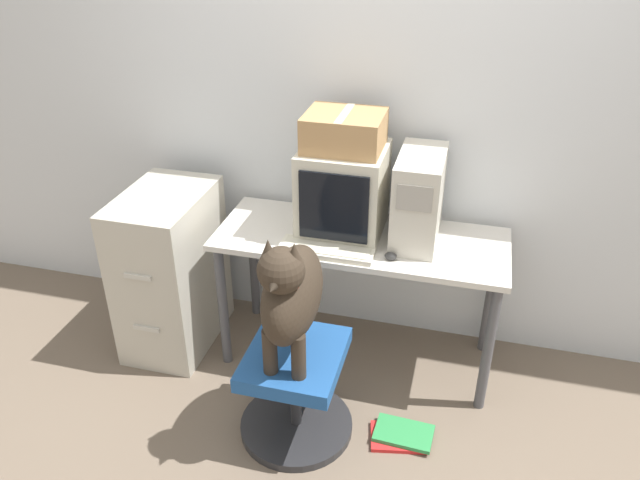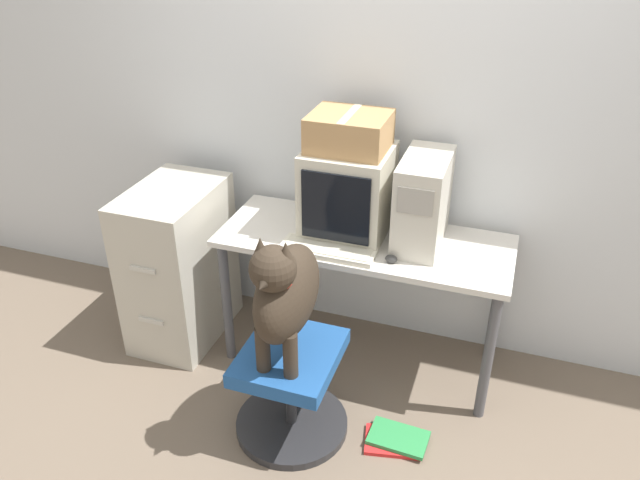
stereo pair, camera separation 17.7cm
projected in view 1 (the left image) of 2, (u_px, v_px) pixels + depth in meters
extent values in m
plane|color=#6B5B4C|center=(345.00, 388.00, 3.17)|extent=(12.00, 12.00, 0.00)
cube|color=silver|center=(379.00, 103.00, 3.04)|extent=(8.00, 0.05, 2.60)
cube|color=silver|center=(361.00, 239.00, 3.04)|extent=(1.42, 0.55, 0.03)
cylinder|color=#4C4C51|center=(223.00, 307.00, 3.18)|extent=(0.05, 0.05, 0.70)
cylinder|color=#4C4C51|center=(488.00, 349.00, 2.89)|extent=(0.05, 0.05, 0.70)
cylinder|color=#4C4C51|center=(254.00, 262.00, 3.56)|extent=(0.05, 0.05, 0.70)
cylinder|color=#4C4C51|center=(490.00, 295.00, 3.27)|extent=(0.05, 0.05, 0.70)
cube|color=beige|center=(343.00, 190.00, 3.00)|extent=(0.40, 0.38, 0.43)
cube|color=black|center=(334.00, 208.00, 2.83)|extent=(0.32, 0.01, 0.33)
cube|color=beige|center=(419.00, 198.00, 2.92)|extent=(0.21, 0.42, 0.43)
cube|color=#9E998E|center=(414.00, 198.00, 2.69)|extent=(0.16, 0.01, 0.12)
cube|color=beige|center=(327.00, 250.00, 2.90)|extent=(0.45, 0.16, 0.02)
cube|color=beige|center=(327.00, 247.00, 2.90)|extent=(0.41, 0.13, 0.00)
ellipsoid|color=#333333|center=(391.00, 256.00, 2.84)|extent=(0.06, 0.04, 0.04)
cylinder|color=#262628|center=(297.00, 425.00, 2.93)|extent=(0.52, 0.52, 0.04)
cylinder|color=#262628|center=(296.00, 394.00, 2.83)|extent=(0.05, 0.05, 0.35)
cube|color=#1E4C8C|center=(295.00, 359.00, 2.73)|extent=(0.41, 0.47, 0.07)
ellipsoid|color=#33281E|center=(293.00, 294.00, 2.55)|extent=(0.22, 0.49, 0.38)
cylinder|color=#33281E|center=(270.00, 351.00, 2.55)|extent=(0.06, 0.06, 0.21)
cylinder|color=#33281E|center=(299.00, 356.00, 2.53)|extent=(0.06, 0.06, 0.21)
sphere|color=#33281E|center=(281.00, 270.00, 2.34)|extent=(0.19, 0.19, 0.19)
cone|color=black|center=(274.00, 285.00, 2.28)|extent=(0.08, 0.09, 0.08)
cone|color=#33281E|center=(268.00, 249.00, 2.32)|extent=(0.06, 0.06, 0.08)
cone|color=#33281E|center=(294.00, 253.00, 2.30)|extent=(0.06, 0.06, 0.08)
torus|color=red|center=(284.00, 283.00, 2.39)|extent=(0.13, 0.13, 0.02)
cube|color=#B7B2A3|center=(171.00, 270.00, 3.32)|extent=(0.41, 0.62, 0.88)
cube|color=beige|center=(137.00, 277.00, 2.98)|extent=(0.14, 0.01, 0.02)
cube|color=beige|center=(146.00, 329.00, 3.13)|extent=(0.14, 0.01, 0.02)
cube|color=#A87F51|center=(344.00, 131.00, 2.85)|extent=(0.36, 0.30, 0.17)
cube|color=beige|center=(345.00, 113.00, 2.81)|extent=(0.04, 0.30, 0.00)
cube|color=red|center=(399.00, 437.00, 2.87)|extent=(0.29, 0.22, 0.02)
cube|color=#2D8C47|center=(404.00, 433.00, 2.87)|extent=(0.27, 0.18, 0.02)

